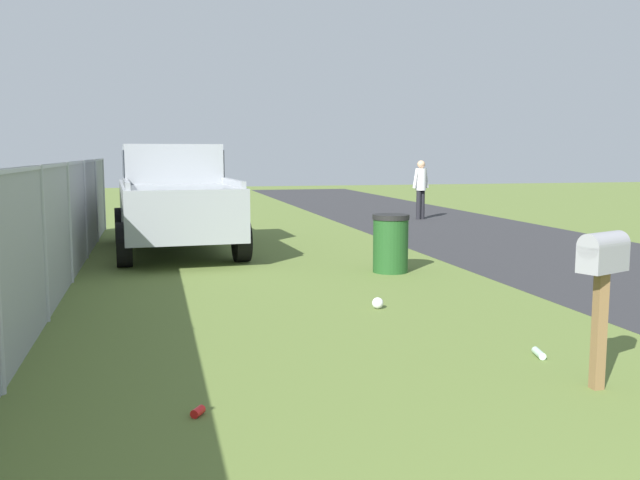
# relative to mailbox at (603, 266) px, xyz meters

# --- Properties ---
(mailbox) EXTENTS (0.35, 0.49, 1.29)m
(mailbox) POSITION_rel_mailbox_xyz_m (0.00, 0.00, 0.00)
(mailbox) COLOR brown
(mailbox) RESTS_ON ground
(pickup_truck) EXTENTS (5.06, 2.49, 2.09)m
(pickup_truck) POSITION_rel_mailbox_xyz_m (9.08, 3.09, 0.08)
(pickup_truck) COLOR #93999E
(pickup_truck) RESTS_ON ground
(trash_bin) EXTENTS (0.59, 0.59, 0.94)m
(trash_bin) POSITION_rel_mailbox_xyz_m (5.67, -0.22, -0.55)
(trash_bin) COLOR #1E4C1E
(trash_bin) RESTS_ON ground
(pedestrian) EXTENTS (0.30, 0.55, 1.71)m
(pedestrian) POSITION_rel_mailbox_xyz_m (13.98, -4.07, -0.03)
(pedestrian) COLOR black
(pedestrian) RESTS_ON ground
(fence_section) EXTENTS (17.26, 0.07, 1.79)m
(fence_section) POSITION_rel_mailbox_xyz_m (4.69, 4.71, -0.06)
(fence_section) COLOR #9EA3A8
(fence_section) RESTS_ON ground
(litter_bag_near_hydrant) EXTENTS (0.14, 0.14, 0.14)m
(litter_bag_near_hydrant) POSITION_rel_mailbox_xyz_m (3.20, 0.82, -0.95)
(litter_bag_near_hydrant) COLOR silver
(litter_bag_near_hydrant) RESTS_ON ground
(litter_can_midfield_b) EXTENTS (0.14, 0.12, 0.07)m
(litter_can_midfield_b) POSITION_rel_mailbox_xyz_m (0.17, 3.21, -0.99)
(litter_can_midfield_b) COLOR red
(litter_can_midfield_b) RESTS_ON ground
(litter_bottle_midfield_a) EXTENTS (0.23, 0.12, 0.07)m
(litter_bottle_midfield_a) POSITION_rel_mailbox_xyz_m (0.90, -0.02, -0.99)
(litter_bottle_midfield_a) COLOR #B2D8BF
(litter_bottle_midfield_a) RESTS_ON ground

